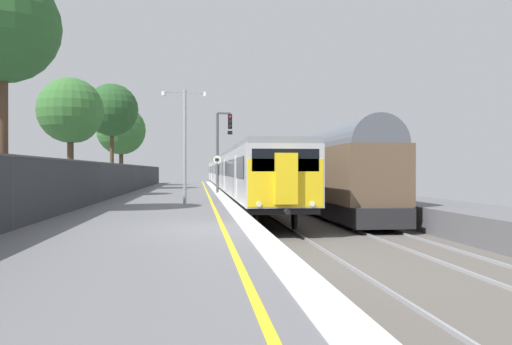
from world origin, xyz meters
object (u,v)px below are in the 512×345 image
Objects in this scene: background_tree_left at (72,113)px; speed_limit_sign at (217,169)px; background_tree_right at (112,112)px; commuter_train_at_platform at (231,172)px; background_tree_centre at (120,132)px; freight_train_adjacent_track at (310,169)px; signal_gantry at (221,143)px; platform_lamp_mid at (185,136)px.

speed_limit_sign is at bearing 17.52° from background_tree_left.
background_tree_left is 10.82m from background_tree_right.
commuter_train_at_platform is 8.05× the size of background_tree_centre.
signal_gantry is at bearing 154.28° from freight_train_adjacent_track.
commuter_train_at_platform is 16.02m from freight_train_adjacent_track.
background_tree_centre is at bearing 94.70° from background_tree_right.
commuter_train_at_platform is 11.50m from background_tree_centre.
background_tree_left is at bearing -89.41° from background_tree_centre.
background_tree_centre is (-8.54, 18.04, 3.59)m from speed_limit_sign.
background_tree_centre reaches higher than background_tree_left.
background_tree_left is (-8.33, -2.63, 3.15)m from speed_limit_sign.
platform_lamp_mid is at bearing -99.65° from speed_limit_sign.
freight_train_adjacent_track is at bearing 52.51° from platform_lamp_mid.
commuter_train_at_platform is 9.12× the size of background_tree_left.
signal_gantry is 0.66× the size of background_tree_right.
speed_limit_sign is at bearing -97.02° from commuter_train_at_platform.
speed_limit_sign is (-0.36, -2.12, -1.78)m from signal_gantry.
signal_gantry is 2.21× the size of speed_limit_sign.
commuter_train_at_platform is at bearing 83.41° from signal_gantry.
signal_gantry is 18.33m from background_tree_centre.
background_tree_left is at bearing -171.56° from freight_train_adjacent_track.
freight_train_adjacent_track is 5.20× the size of signal_gantry.
background_tree_left is (-8.69, -4.75, 1.37)m from signal_gantry.
platform_lamp_mid is at bearing -76.66° from background_tree_centre.
background_tree_centre reaches higher than platform_lamp_mid.
background_tree_left is at bearing -162.48° from speed_limit_sign.
speed_limit_sign is at bearing -46.37° from background_tree_right.
background_tree_centre is 10.00m from background_tree_right.
background_tree_centre is (-8.90, 15.92, 1.81)m from signal_gantry.
freight_train_adjacent_track is (4.00, -15.51, 0.27)m from commuter_train_at_platform.
background_tree_left is 0.83× the size of background_tree_right.
background_tree_centre is (-14.39, 18.56, 3.61)m from freight_train_adjacent_track.
freight_train_adjacent_track is 4.16× the size of background_tree_left.
speed_limit_sign is 12.03m from background_tree_right.
platform_lamp_mid is 29.38m from background_tree_centre.
background_tree_right is at bearing -85.30° from background_tree_centre.
background_tree_left is 20.67m from background_tree_centre.
freight_train_adjacent_track is 3.67× the size of background_tree_centre.
background_tree_left is at bearing -93.23° from background_tree_right.
background_tree_left reaches higher than speed_limit_sign.
commuter_train_at_platform is 25.77m from platform_lamp_mid.
background_tree_left is (-14.18, -2.10, 3.17)m from freight_train_adjacent_track.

